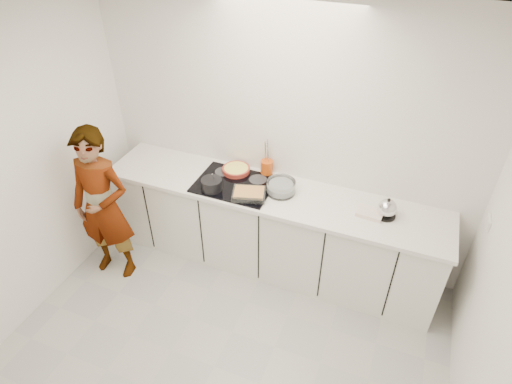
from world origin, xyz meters
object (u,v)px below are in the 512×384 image
at_px(hob, 235,184).
at_px(utensil_crock, 267,167).
at_px(mixing_bowl, 281,187).
at_px(tart_dish, 236,169).
at_px(kettle, 387,209).
at_px(saucepan, 212,184).
at_px(cook, 103,207).
at_px(baking_dish, 249,194).

bearing_deg(hob, utensil_crock, 52.38).
distance_m(mixing_bowl, utensil_crock, 0.33).
height_order(hob, tart_dish, tart_dish).
xyz_separation_m(tart_dish, kettle, (1.45, -0.13, 0.04)).
distance_m(saucepan, cook, 1.03).
height_order(utensil_crock, cook, cook).
height_order(mixing_bowl, utensil_crock, utensil_crock).
bearing_deg(tart_dish, hob, -70.53).
distance_m(hob, utensil_crock, 0.36).
xyz_separation_m(saucepan, cook, (-0.90, -0.46, -0.18)).
bearing_deg(saucepan, tart_dish, 75.51).
distance_m(mixing_bowl, kettle, 0.94).
bearing_deg(cook, baking_dish, 15.20).
distance_m(hob, tart_dish, 0.20).
bearing_deg(saucepan, cook, -152.63).
xyz_separation_m(saucepan, kettle, (1.54, 0.21, 0.01)).
height_order(hob, kettle, kettle).
distance_m(saucepan, baking_dish, 0.36).
bearing_deg(kettle, utensil_crock, 168.96).
relative_size(utensil_crock, cook, 0.09).
bearing_deg(mixing_bowl, hob, -174.36).
xyz_separation_m(hob, utensil_crock, (0.22, 0.28, 0.07)).
xyz_separation_m(tart_dish, baking_dish, (0.27, -0.32, 0.01)).
bearing_deg(mixing_bowl, kettle, 0.52).
bearing_deg(cook, kettle, 9.51).
bearing_deg(hob, baking_dish, -33.94).
distance_m(tart_dish, utensil_crock, 0.30).
height_order(baking_dish, mixing_bowl, mixing_bowl).
distance_m(tart_dish, kettle, 1.45).
relative_size(tart_dish, kettle, 1.49).
relative_size(baking_dish, cook, 0.22).
bearing_deg(kettle, mixing_bowl, -179.48).
relative_size(mixing_bowl, kettle, 1.57).
xyz_separation_m(hob, tart_dish, (-0.07, 0.19, 0.03)).
bearing_deg(kettle, cook, -164.46).
relative_size(tart_dish, baking_dish, 0.86).
xyz_separation_m(saucepan, mixing_bowl, (0.60, 0.20, -0.01)).
bearing_deg(mixing_bowl, saucepan, -161.16).
distance_m(kettle, cook, 2.53).
bearing_deg(hob, mixing_bowl, 5.64).
bearing_deg(hob, tart_dish, 109.47).
relative_size(mixing_bowl, cook, 0.20).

